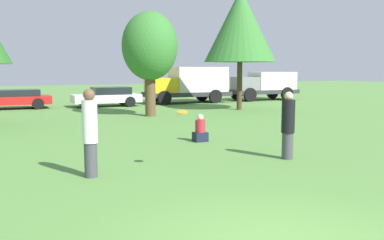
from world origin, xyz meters
name	(u,v)px	position (x,y,z in m)	size (l,w,h in m)	color
person_thrower	(90,132)	(-1.45, 4.98, 1.01)	(0.33, 0.33, 1.95)	#3F3F47
person_catcher	(288,125)	(3.70, 4.69, 0.90)	(0.35, 0.35, 1.79)	#3F3F47
frisbee	(182,112)	(0.63, 4.66, 1.39)	(0.25, 0.24, 0.08)	orange
bystander_sitting	(200,131)	(2.84, 8.18, 0.36)	(0.44, 0.37, 0.91)	#191E33
tree_2	(150,47)	(3.99, 16.14, 3.45)	(2.78, 2.78, 5.21)	brown
tree_3	(240,26)	(9.86, 17.18, 4.82)	(4.13, 4.13, 6.90)	#473323
parked_car_red	(15,98)	(-1.96, 23.34, 0.62)	(4.26, 2.08, 1.14)	red
parked_car_white	(108,96)	(3.46, 22.63, 0.65)	(4.23, 2.12, 1.23)	silver
delivery_truck_yellow	(190,84)	(9.43, 23.13, 1.35)	(6.08, 2.52, 2.50)	#2D2D33
delivery_truck_grey	(265,84)	(15.70, 23.02, 1.21)	(5.25, 2.21, 2.12)	#2D2D33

